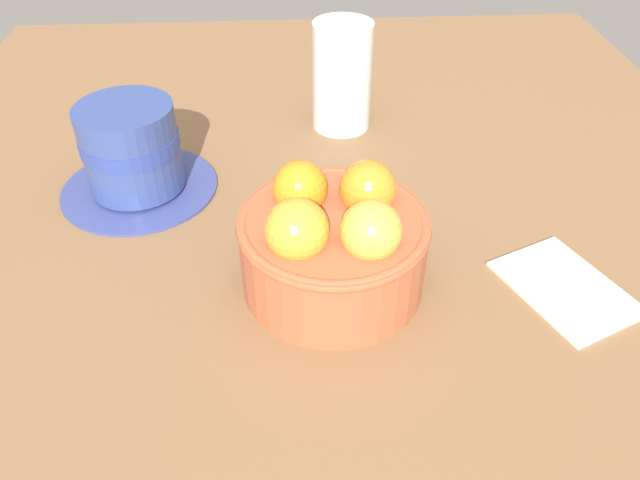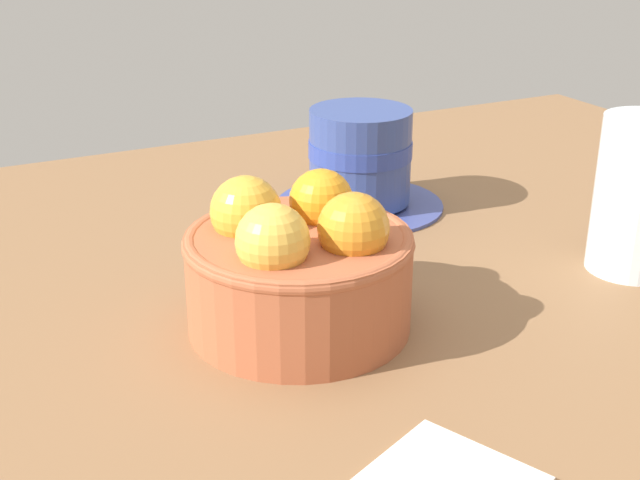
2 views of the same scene
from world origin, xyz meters
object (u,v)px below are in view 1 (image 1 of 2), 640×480
terracotta_bowl (333,241)px  water_glass (342,77)px  coffee_cup (132,153)px  folded_napkin (566,286)px

terracotta_bowl → water_glass: 25.87cm
terracotta_bowl → coffee_cup: bearing=-128.9°
folded_napkin → water_glass: bearing=-150.9°
terracotta_bowl → water_glass: bearing=173.6°
terracotta_bowl → folded_napkin: bearing=84.1°
coffee_cup → water_glass: bearing=119.4°
terracotta_bowl → folded_napkin: (1.89, 18.26, -3.96)cm
terracotta_bowl → coffee_cup: (-14.14, -17.51, -0.16)cm
coffee_cup → folded_napkin: 39.38cm
water_glass → folded_napkin: (27.55, 15.36, -5.45)cm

